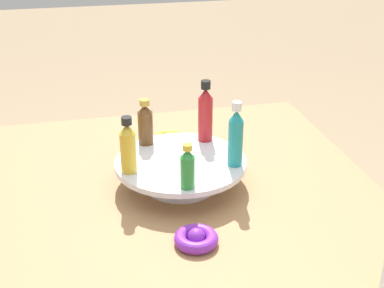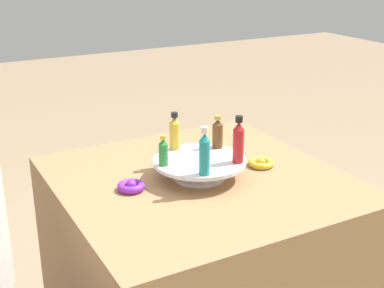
{
  "view_description": "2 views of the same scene",
  "coord_description": "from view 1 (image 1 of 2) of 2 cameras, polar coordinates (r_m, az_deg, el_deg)",
  "views": [
    {
      "loc": [
        -1.02,
        0.2,
        1.36
      ],
      "look_at": [
        -0.06,
        -0.01,
        0.89
      ],
      "focal_mm": 50.0,
      "sensor_mm": 36.0,
      "label": 1
    },
    {
      "loc": [
        -0.76,
        -1.34,
        1.44
      ],
      "look_at": [
        -0.03,
        -0.01,
        0.88
      ],
      "focal_mm": 50.0,
      "sensor_mm": 36.0,
      "label": 2
    }
  ],
  "objects": [
    {
      "name": "display_stand",
      "position": [
        1.19,
        -1.21,
        -2.57
      ],
      "size": [
        0.29,
        0.29,
        0.06
      ],
      "color": "silver",
      "rests_on": "party_table"
    },
    {
      "name": "bottle_green",
      "position": [
        1.05,
        -0.48,
        -2.56
      ],
      "size": [
        0.03,
        0.03,
        0.1
      ],
      "color": "#288438",
      "rests_on": "display_stand"
    },
    {
      "name": "bottle_teal",
      "position": [
        1.13,
        4.68,
        0.79
      ],
      "size": [
        0.03,
        0.03,
        0.15
      ],
      "color": "teal",
      "rests_on": "display_stand"
    },
    {
      "name": "bottle_red",
      "position": [
        1.24,
        1.44,
        3.29
      ],
      "size": [
        0.03,
        0.03,
        0.15
      ],
      "color": "#B21E23",
      "rests_on": "display_stand"
    },
    {
      "name": "bottle_brown",
      "position": [
        1.24,
        -5.0,
        2.19
      ],
      "size": [
        0.03,
        0.03,
        0.11
      ],
      "color": "brown",
      "rests_on": "display_stand"
    },
    {
      "name": "bottle_gold",
      "position": [
        1.11,
        -6.84,
        -0.33
      ],
      "size": [
        0.03,
        0.03,
        0.12
      ],
      "color": "gold",
      "rests_on": "display_stand"
    },
    {
      "name": "ribbon_bow_purple",
      "position": [
        1.01,
        0.45,
        -10.03
      ],
      "size": [
        0.08,
        0.08,
        0.03
      ],
      "color": "purple",
      "rests_on": "party_table"
    },
    {
      "name": "ribbon_bow_gold",
      "position": [
        1.4,
        -2.37,
        0.62
      ],
      "size": [
        0.09,
        0.09,
        0.03
      ],
      "color": "gold",
      "rests_on": "party_table"
    }
  ]
}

